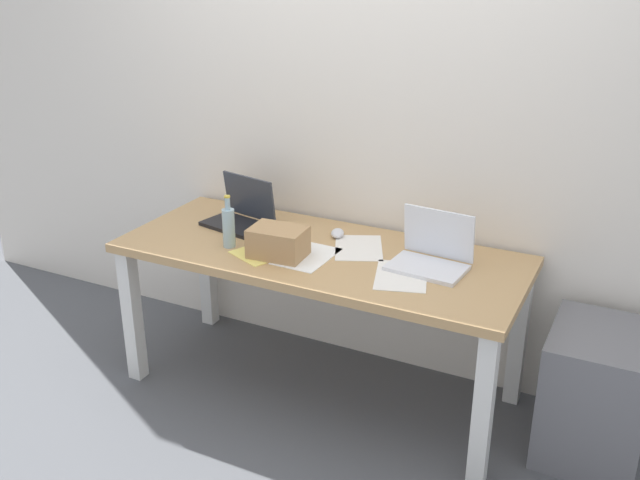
# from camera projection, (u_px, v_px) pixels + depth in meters

# --- Properties ---
(ground_plane) EXTENTS (8.00, 8.00, 0.00)m
(ground_plane) POSITION_uv_depth(u_px,v_px,m) (320.00, 387.00, 3.48)
(ground_plane) COLOR #515459
(back_wall) EXTENTS (5.20, 0.08, 2.60)m
(back_wall) POSITION_uv_depth(u_px,v_px,m) (361.00, 105.00, 3.34)
(back_wall) COLOR silver
(back_wall) RESTS_ON ground
(desk) EXTENTS (1.83, 0.75, 0.72)m
(desk) POSITION_uv_depth(u_px,v_px,m) (320.00, 269.00, 3.24)
(desk) COLOR tan
(desk) RESTS_ON ground
(laptop_left) EXTENTS (0.35, 0.28, 0.23)m
(laptop_left) POSITION_uv_depth(u_px,v_px,m) (241.00, 214.00, 3.48)
(laptop_left) COLOR black
(laptop_left) RESTS_ON desk
(laptop_right) EXTENTS (0.33, 0.26, 0.24)m
(laptop_right) POSITION_uv_depth(u_px,v_px,m) (431.00, 255.00, 3.02)
(laptop_right) COLOR silver
(laptop_right) RESTS_ON desk
(beer_bottle) EXTENTS (0.06, 0.06, 0.24)m
(beer_bottle) POSITION_uv_depth(u_px,v_px,m) (229.00, 227.00, 3.21)
(beer_bottle) COLOR #99B7C1
(beer_bottle) RESTS_ON desk
(computer_mouse) EXTENTS (0.09, 0.11, 0.03)m
(computer_mouse) POSITION_uv_depth(u_px,v_px,m) (337.00, 233.00, 3.35)
(computer_mouse) COLOR silver
(computer_mouse) RESTS_ON desk
(cardboard_box) EXTENTS (0.25, 0.19, 0.13)m
(cardboard_box) POSITION_uv_depth(u_px,v_px,m) (278.00, 242.00, 3.12)
(cardboard_box) COLOR tan
(cardboard_box) RESTS_ON desk
(paper_sheet_near_back) EXTENTS (0.31, 0.36, 0.00)m
(paper_sheet_near_back) POSITION_uv_depth(u_px,v_px,m) (359.00, 248.00, 3.23)
(paper_sheet_near_back) COLOR white
(paper_sheet_near_back) RESTS_ON desk
(paper_yellow_folder) EXTENTS (0.31, 0.36, 0.00)m
(paper_yellow_folder) POSITION_uv_depth(u_px,v_px,m) (269.00, 251.00, 3.20)
(paper_yellow_folder) COLOR #F4E06B
(paper_yellow_folder) RESTS_ON desk
(paper_sheet_front_right) EXTENTS (0.29, 0.34, 0.00)m
(paper_sheet_front_right) POSITION_uv_depth(u_px,v_px,m) (401.00, 276.00, 2.95)
(paper_sheet_front_right) COLOR white
(paper_sheet_front_right) RESTS_ON desk
(paper_sheet_center) EXTENTS (0.22, 0.30, 0.00)m
(paper_sheet_center) POSITION_uv_depth(u_px,v_px,m) (307.00, 256.00, 3.14)
(paper_sheet_center) COLOR white
(paper_sheet_center) RESTS_ON desk
(filing_cabinet) EXTENTS (0.40, 0.48, 0.56)m
(filing_cabinet) POSITION_uv_depth(u_px,v_px,m) (594.00, 394.00, 2.95)
(filing_cabinet) COLOR slate
(filing_cabinet) RESTS_ON ground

